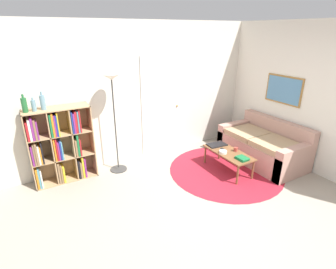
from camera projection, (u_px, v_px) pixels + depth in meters
name	position (u px, v px, depth m)	size (l,w,h in m)	color
ground_plane	(221.00, 225.00, 3.50)	(14.00, 14.00, 0.00)	gray
wall_back	(142.00, 94.00, 5.02)	(7.75, 0.11, 2.60)	silver
wall_right	(280.00, 92.00, 5.10)	(0.08, 5.44, 2.60)	silver
rug	(225.00, 170.00, 4.86)	(2.06, 2.06, 0.01)	maroon
bookshelf	(59.00, 145.00, 4.33)	(1.01, 0.34, 1.28)	tan
floor_lamp	(113.00, 94.00, 4.36)	(0.31, 0.31, 1.76)	#333333
couch	(264.00, 146.00, 5.16)	(0.90, 1.62, 0.80)	tan
coffee_table	(228.00, 154.00, 4.74)	(0.43, 0.96, 0.38)	brown
laptop	(217.00, 145.00, 4.99)	(0.38, 0.25, 0.02)	black
bowl	(223.00, 152.00, 4.66)	(0.14, 0.14, 0.05)	silver
book_stack_on_table	(242.00, 158.00, 4.43)	(0.17, 0.21, 0.04)	#196B38
cup	(236.00, 149.00, 4.73)	(0.07, 0.07, 0.08)	#A33D33
remote	(223.00, 150.00, 4.76)	(0.09, 0.17, 0.02)	black
bottle_left	(24.00, 105.00, 3.85)	(0.08, 0.08, 0.27)	#236633
bottle_middle	(34.00, 105.00, 3.92)	(0.07, 0.07, 0.21)	#6B93A3
bottle_right	(43.00, 102.00, 3.98)	(0.08, 0.08, 0.28)	#6B93A3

